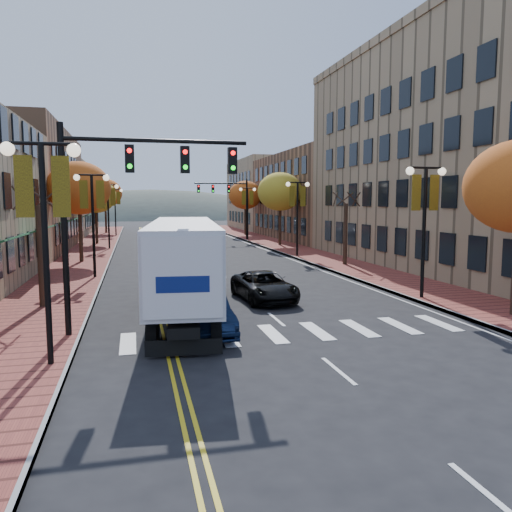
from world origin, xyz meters
TOP-DOWN VIEW (x-y plane):
  - ground at (0.00, 0.00)m, footprint 200.00×200.00m
  - sidewalk_left at (-9.00, 32.50)m, footprint 4.00×85.00m
  - sidewalk_right at (9.00, 32.50)m, footprint 4.00×85.00m
  - building_left_mid at (-17.00, 36.00)m, footprint 12.00×24.00m
  - building_left_far at (-17.00, 61.00)m, footprint 12.00×26.00m
  - building_right_near at (18.50, 16.00)m, footprint 15.00×28.00m
  - building_right_mid at (18.50, 42.00)m, footprint 15.00×24.00m
  - building_right_far at (18.50, 64.00)m, footprint 15.00×20.00m
  - tree_left_a at (-9.00, 8.00)m, footprint 0.28×0.28m
  - tree_left_b at (-9.00, 24.00)m, footprint 4.48×4.48m
  - tree_left_c at (-9.00, 40.00)m, footprint 4.16×4.16m
  - tree_left_d at (-9.00, 58.00)m, footprint 4.61×4.61m
  - tree_right_b at (9.00, 18.00)m, footprint 0.28×0.28m
  - tree_right_c at (9.00, 34.00)m, footprint 4.48×4.48m
  - tree_right_d at (9.00, 50.00)m, footprint 4.35×4.35m
  - lamp_left_a at (-7.50, 0.00)m, footprint 1.96×0.36m
  - lamp_left_b at (-7.50, 16.00)m, footprint 1.96×0.36m
  - lamp_left_c at (-7.50, 34.00)m, footprint 1.96×0.36m
  - lamp_left_d at (-7.50, 52.00)m, footprint 1.96×0.36m
  - lamp_right_a at (7.50, 6.00)m, footprint 1.96×0.36m
  - lamp_right_b at (7.50, 24.00)m, footprint 1.96×0.36m
  - lamp_right_c at (7.50, 42.00)m, footprint 1.96×0.36m
  - traffic_mast_near at (-5.48, 3.00)m, footprint 6.10×0.35m
  - traffic_mast_far at (5.48, 42.00)m, footprint 6.10×0.34m
  - semi_truck at (-3.22, 6.95)m, footprint 3.82×14.99m
  - navy_sedan at (-2.98, 2.72)m, footprint 1.76×4.38m
  - black_suv at (0.50, 7.74)m, footprint 2.47×4.83m
  - car_far_white at (-0.65, 47.11)m, footprint 1.96×4.55m
  - car_far_silver at (0.91, 61.79)m, footprint 1.96×4.75m
  - car_far_oncoming at (2.99, 71.59)m, footprint 1.93×4.38m

SIDE VIEW (x-z plane):
  - ground at x=0.00m, z-range 0.00..0.00m
  - sidewalk_left at x=-9.00m, z-range 0.00..0.15m
  - sidewalk_right at x=9.00m, z-range 0.00..0.15m
  - black_suv at x=0.50m, z-range 0.00..1.31m
  - car_far_silver at x=0.91m, z-range 0.00..1.37m
  - car_far_oncoming at x=2.99m, z-range 0.00..1.40m
  - navy_sedan at x=-2.98m, z-range 0.00..1.42m
  - car_far_white at x=-0.65m, z-range 0.00..1.53m
  - semi_truck at x=-3.22m, z-range 0.31..4.02m
  - tree_left_a at x=-9.00m, z-range 0.15..4.35m
  - tree_right_b at x=9.00m, z-range 0.15..4.35m
  - lamp_left_a at x=-7.50m, z-range 1.27..7.32m
  - lamp_left_b at x=-7.50m, z-range 1.27..7.32m
  - lamp_left_c at x=-7.50m, z-range 1.27..7.32m
  - lamp_left_d at x=-7.50m, z-range 1.27..7.32m
  - lamp_right_a at x=7.50m, z-range 1.27..7.32m
  - lamp_right_b at x=7.50m, z-range 1.27..7.32m
  - lamp_right_c at x=7.50m, z-range 1.27..7.32m
  - building_left_far at x=-17.00m, z-range 0.00..9.50m
  - traffic_mast_near at x=-5.48m, z-range 1.42..8.42m
  - traffic_mast_far at x=5.48m, z-range 1.42..8.42m
  - building_right_mid at x=18.50m, z-range 0.00..10.00m
  - tree_left_c at x=-9.00m, z-range 1.71..8.40m
  - tree_right_d at x=9.00m, z-range 1.79..8.79m
  - tree_left_b at x=-9.00m, z-range 1.84..9.05m
  - tree_right_c at x=9.00m, z-range 1.84..9.05m
  - building_left_mid at x=-17.00m, z-range 0.00..11.00m
  - building_right_far at x=18.50m, z-range 0.00..11.00m
  - tree_left_d at x=-9.00m, z-range 1.89..9.31m
  - building_right_near at x=18.50m, z-range 0.00..15.00m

